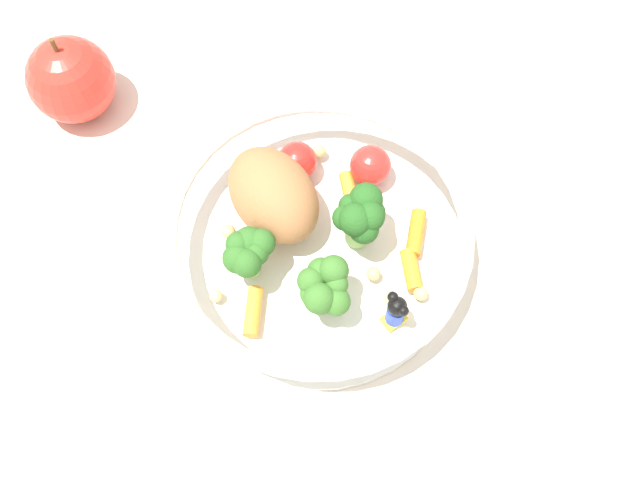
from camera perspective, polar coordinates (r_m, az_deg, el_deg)
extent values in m
plane|color=silver|center=(0.54, 0.53, -0.07)|extent=(2.40, 2.40, 0.00)
cylinder|color=white|center=(0.53, 0.00, -1.04)|extent=(0.21, 0.21, 0.01)
torus|color=white|center=(0.50, 0.00, 0.89)|extent=(0.22, 0.22, 0.01)
ellipsoid|color=#9E663D|center=(0.52, -3.74, 3.58)|extent=(0.10, 0.09, 0.05)
cylinder|color=#7FAD5B|center=(0.52, 2.98, 0.82)|extent=(0.02, 0.02, 0.03)
sphere|color=#23561E|center=(0.50, 2.40, 2.75)|extent=(0.02, 0.02, 0.02)
sphere|color=#23561E|center=(0.50, 2.11, 1.94)|extent=(0.02, 0.02, 0.02)
sphere|color=#23561E|center=(0.49, 2.83, 1.66)|extent=(0.02, 0.02, 0.02)
sphere|color=#23561E|center=(0.50, 3.43, 0.74)|extent=(0.02, 0.02, 0.02)
sphere|color=#23561E|center=(0.49, 3.92, 1.88)|extent=(0.02, 0.02, 0.02)
sphere|color=#23561E|center=(0.50, 4.20, 2.19)|extent=(0.02, 0.02, 0.02)
sphere|color=#23561E|center=(0.50, 3.65, 3.21)|extent=(0.02, 0.02, 0.02)
sphere|color=#23561E|center=(0.50, 2.87, 2.66)|extent=(0.02, 0.02, 0.02)
cylinder|color=#8EB766|center=(0.51, -5.54, -1.88)|extent=(0.01, 0.01, 0.03)
sphere|color=#2D6023|center=(0.49, -6.49, -0.36)|extent=(0.02, 0.02, 0.02)
sphere|color=#2D6023|center=(0.49, -6.52, -1.45)|extent=(0.02, 0.02, 0.02)
sphere|color=#2D6023|center=(0.49, -5.82, -1.84)|extent=(0.02, 0.02, 0.02)
sphere|color=#2D6023|center=(0.49, -5.10, -1.07)|extent=(0.02, 0.02, 0.02)
sphere|color=#2D6023|center=(0.49, -4.71, -0.24)|extent=(0.02, 0.02, 0.02)
sphere|color=#2D6023|center=(0.50, -5.63, -0.24)|extent=(0.02, 0.02, 0.02)
cylinder|color=#8EB766|center=(0.50, 0.38, -4.72)|extent=(0.01, 0.01, 0.02)
sphere|color=#386B28|center=(0.48, -0.74, -3.26)|extent=(0.02, 0.02, 0.02)
sphere|color=#386B28|center=(0.48, -0.60, -4.30)|extent=(0.02, 0.02, 0.02)
sphere|color=#386B28|center=(0.48, -0.07, -4.66)|extent=(0.02, 0.02, 0.02)
sphere|color=#386B28|center=(0.48, 1.28, -4.89)|extent=(0.02, 0.02, 0.02)
sphere|color=#386B28|center=(0.48, 1.33, -3.54)|extent=(0.02, 0.02, 0.02)
sphere|color=#386B28|center=(0.48, 1.08, -2.42)|extent=(0.02, 0.02, 0.02)
sphere|color=#386B28|center=(0.48, 0.09, -2.52)|extent=(0.02, 0.02, 0.02)
cube|color=yellow|center=(0.51, 5.88, -6.25)|extent=(0.02, 0.02, 0.00)
cylinder|color=#1933B2|center=(0.50, 6.00, -5.84)|extent=(0.02, 0.02, 0.02)
sphere|color=black|center=(0.49, 6.16, -5.25)|extent=(0.01, 0.01, 0.01)
sphere|color=black|center=(0.48, 5.80, -4.52)|extent=(0.01, 0.01, 0.01)
sphere|color=black|center=(0.48, 6.63, -5.59)|extent=(0.01, 0.01, 0.01)
cylinder|color=orange|center=(0.55, 2.66, 3.74)|extent=(0.03, 0.03, 0.01)
cylinder|color=orange|center=(0.53, 7.62, 0.55)|extent=(0.02, 0.04, 0.01)
cylinder|color=orange|center=(0.52, 7.47, -1.96)|extent=(0.03, 0.03, 0.01)
cylinder|color=orange|center=(0.51, -5.33, -5.68)|extent=(0.02, 0.04, 0.01)
sphere|color=red|center=(0.55, 4.02, 5.92)|extent=(0.03, 0.03, 0.03)
sphere|color=red|center=(0.55, -1.84, 6.27)|extent=(0.03, 0.03, 0.03)
sphere|color=tan|center=(0.56, -0.08, 7.06)|extent=(0.01, 0.01, 0.01)
sphere|color=#D1B775|center=(0.51, 5.65, -4.58)|extent=(0.01, 0.01, 0.01)
sphere|color=#D1B775|center=(0.52, -8.27, -4.41)|extent=(0.01, 0.01, 0.01)
sphere|color=tan|center=(0.53, -7.31, 0.68)|extent=(0.01, 0.01, 0.01)
sphere|color=tan|center=(0.52, 4.25, -2.69)|extent=(0.01, 0.01, 0.01)
sphere|color=tan|center=(0.52, 7.98, -4.21)|extent=(0.01, 0.01, 0.01)
sphere|color=red|center=(0.61, -19.15, 11.92)|extent=(0.07, 0.07, 0.07)
cylinder|color=brown|center=(0.58, -20.37, 14.30)|extent=(0.00, 0.00, 0.01)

